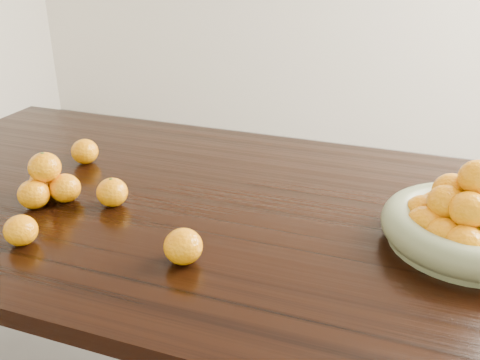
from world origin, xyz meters
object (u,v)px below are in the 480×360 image
(dining_table, at_px, (231,237))
(fruit_bowl, at_px, (469,222))
(orange_pyramid, at_px, (47,182))
(loose_orange_0, at_px, (112,192))

(dining_table, height_order, fruit_bowl, fruit_bowl)
(dining_table, xyz_separation_m, fruit_bowl, (0.52, 0.00, 0.14))
(orange_pyramid, bearing_deg, fruit_bowl, 7.87)
(orange_pyramid, relative_size, loose_orange_0, 1.96)
(fruit_bowl, relative_size, loose_orange_0, 4.75)
(dining_table, distance_m, fruit_bowl, 0.54)
(dining_table, height_order, orange_pyramid, orange_pyramid)
(dining_table, bearing_deg, fruit_bowl, 0.26)
(fruit_bowl, xyz_separation_m, loose_orange_0, (-0.79, -0.10, -0.02))
(fruit_bowl, relative_size, orange_pyramid, 2.43)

